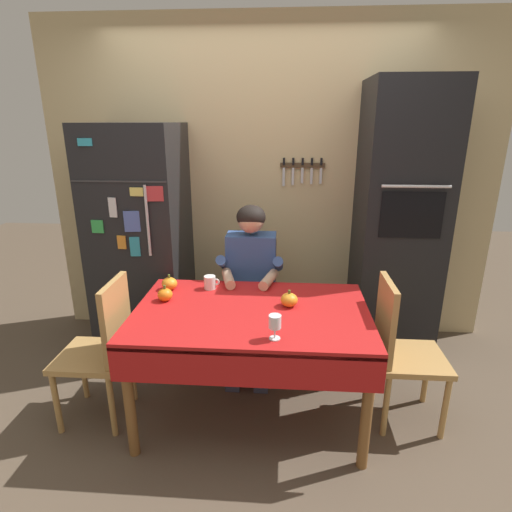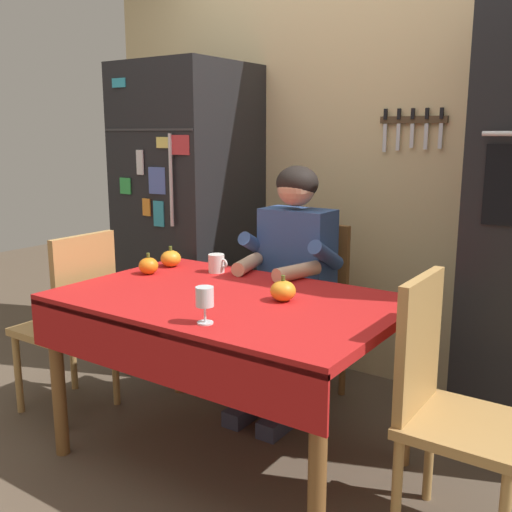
{
  "view_description": "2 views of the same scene",
  "coord_description": "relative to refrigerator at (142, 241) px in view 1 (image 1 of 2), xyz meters",
  "views": [
    {
      "loc": [
        0.19,
        -2.12,
        1.81
      ],
      "look_at": [
        0.02,
        0.23,
        1.03
      ],
      "focal_mm": 28.84,
      "sensor_mm": 36.0,
      "label": 1
    },
    {
      "loc": [
        1.42,
        -1.77,
        1.4
      ],
      "look_at": [
        0.03,
        0.25,
        0.89
      ],
      "focal_mm": 41.25,
      "sensor_mm": 36.0,
      "label": 2
    }
  ],
  "objects": [
    {
      "name": "ground_plane",
      "position": [
        0.95,
        -0.96,
        -0.9
      ],
      "size": [
        10.0,
        10.0,
        0.0
      ],
      "primitive_type": "plane",
      "color": "brown",
      "rests_on": "ground"
    },
    {
      "name": "chair_left_side",
      "position": [
        0.05,
        -0.95,
        -0.39
      ],
      "size": [
        0.4,
        0.4,
        0.93
      ],
      "color": "tan",
      "rests_on": "ground"
    },
    {
      "name": "chair_behind_person",
      "position": [
        0.9,
        -0.09,
        -0.39
      ],
      "size": [
        0.4,
        0.4,
        0.93
      ],
      "color": "brown",
      "rests_on": "ground"
    },
    {
      "name": "coffee_mug",
      "position": [
        0.65,
        -0.55,
        -0.12
      ],
      "size": [
        0.11,
        0.08,
        0.09
      ],
      "color": "white",
      "rests_on": "dining_table"
    },
    {
      "name": "wall_oven",
      "position": [
        2.0,
        0.04,
        0.15
      ],
      "size": [
        0.6,
        0.64,
        2.1
      ],
      "color": "black",
      "rests_on": "ground"
    },
    {
      "name": "dining_table",
      "position": [
        0.95,
        -0.88,
        -0.24
      ],
      "size": [
        1.4,
        0.9,
        0.74
      ],
      "color": "brown",
      "rests_on": "ground"
    },
    {
      "name": "pumpkin_medium",
      "position": [
        0.38,
        -0.59,
        -0.12
      ],
      "size": [
        0.1,
        0.1,
        0.1
      ],
      "color": "orange",
      "rests_on": "dining_table"
    },
    {
      "name": "pumpkin_small",
      "position": [
        0.4,
        -0.77,
        -0.12
      ],
      "size": [
        0.09,
        0.09,
        0.1
      ],
      "color": "orange",
      "rests_on": "dining_table"
    },
    {
      "name": "back_wall_assembly",
      "position": [
        1.0,
        0.39,
        0.4
      ],
      "size": [
        3.7,
        0.13,
        2.6
      ],
      "color": "#D1B784",
      "rests_on": "ground"
    },
    {
      "name": "seated_person",
      "position": [
        0.9,
        -0.28,
        -0.16
      ],
      "size": [
        0.47,
        0.55,
        1.25
      ],
      "color": "#38384C",
      "rests_on": "ground"
    },
    {
      "name": "chair_right_side",
      "position": [
        1.85,
        -0.83,
        -0.39
      ],
      "size": [
        0.4,
        0.4,
        0.93
      ],
      "color": "tan",
      "rests_on": "ground"
    },
    {
      "name": "refrigerator",
      "position": [
        0.0,
        0.0,
        0.0
      ],
      "size": [
        0.68,
        0.71,
        1.8
      ],
      "color": "black",
      "rests_on": "ground"
    },
    {
      "name": "wine_glass",
      "position": [
        1.1,
        -1.19,
        -0.07
      ],
      "size": [
        0.07,
        0.07,
        0.13
      ],
      "color": "white",
      "rests_on": "dining_table"
    },
    {
      "name": "pumpkin_large",
      "position": [
        1.17,
        -0.79,
        -0.12
      ],
      "size": [
        0.1,
        0.1,
        0.11
      ],
      "color": "orange",
      "rests_on": "dining_table"
    }
  ]
}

